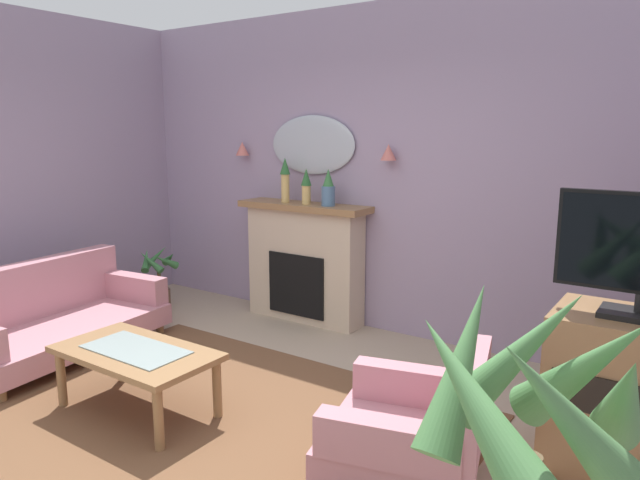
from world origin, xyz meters
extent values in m
cube|color=tan|center=(0.00, 0.00, -0.05)|extent=(6.63, 5.81, 0.10)
cube|color=#9E8CA8|center=(0.00, 2.46, 1.47)|extent=(6.63, 0.10, 2.95)
cube|color=brown|center=(0.00, 0.20, 0.01)|extent=(3.20, 2.40, 0.01)
cube|color=beige|center=(-0.70, 2.25, 0.55)|extent=(1.20, 0.28, 1.10)
cube|color=black|center=(-0.70, 2.15, 0.38)|extent=(0.64, 0.12, 0.60)
cube|color=olive|center=(-0.70, 2.23, 1.13)|extent=(1.36, 0.36, 0.06)
cylinder|color=tan|center=(-0.90, 2.21, 1.30)|extent=(0.08, 0.08, 0.27)
cone|color=#2D6633|center=(-0.90, 2.21, 1.51)|extent=(0.10, 0.10, 0.16)
cylinder|color=tan|center=(-0.65, 2.21, 1.25)|extent=(0.08, 0.08, 0.18)
cone|color=#2D6633|center=(-0.65, 2.21, 1.42)|extent=(0.10, 0.10, 0.16)
cylinder|color=#4C7093|center=(-0.40, 2.21, 1.25)|extent=(0.13, 0.13, 0.18)
cone|color=#38753D|center=(-0.40, 2.21, 1.42)|extent=(0.10, 0.10, 0.16)
ellipsoid|color=#B2BCC6|center=(-0.70, 2.38, 1.71)|extent=(0.96, 0.06, 0.56)
cone|color=#D17066|center=(-1.55, 2.33, 1.66)|extent=(0.14, 0.14, 0.14)
cone|color=#D17066|center=(0.15, 2.33, 1.66)|extent=(0.14, 0.14, 0.14)
cube|color=olive|center=(-0.49, 0.05, 0.42)|extent=(1.10, 0.60, 0.04)
cube|color=#8C9E99|center=(-0.49, 0.05, 0.44)|extent=(0.72, 0.36, 0.01)
cylinder|color=olive|center=(-0.98, -0.19, 0.20)|extent=(0.06, 0.06, 0.40)
cylinder|color=olive|center=(0.00, -0.19, 0.20)|extent=(0.06, 0.06, 0.40)
cylinder|color=olive|center=(-0.98, 0.29, 0.20)|extent=(0.06, 0.06, 0.40)
cylinder|color=olive|center=(0.00, 0.29, 0.20)|extent=(0.06, 0.06, 0.40)
cube|color=#B77A84|center=(-1.82, 0.34, 0.19)|extent=(1.02, 1.78, 0.18)
cube|color=#B77A84|center=(-2.16, 0.30, 0.52)|extent=(0.36, 1.71, 0.48)
cube|color=#B77A84|center=(-1.90, 1.12, 0.40)|extent=(0.77, 0.24, 0.24)
cylinder|color=olive|center=(-1.40, -0.39, 0.05)|extent=(0.07, 0.07, 0.10)
cylinder|color=olive|center=(-1.56, 1.14, 0.05)|extent=(0.07, 0.07, 0.10)
cylinder|color=olive|center=(-2.24, 1.07, 0.05)|extent=(0.07, 0.07, 0.10)
cube|color=#B77A84|center=(1.27, 0.41, 0.18)|extent=(0.97, 0.97, 0.16)
cube|color=#B77A84|center=(1.60, 0.49, 0.48)|extent=(0.35, 0.81, 0.45)
cube|color=#B77A84|center=(1.18, 0.73, 0.37)|extent=(0.73, 0.31, 0.22)
cube|color=#B77A84|center=(1.35, 0.08, 0.37)|extent=(0.73, 0.31, 0.22)
cylinder|color=olive|center=(0.85, 0.65, 0.05)|extent=(0.06, 0.06, 0.10)
cylinder|color=olive|center=(1.51, 0.82, 0.05)|extent=(0.06, 0.06, 0.10)
cube|color=olive|center=(2.27, 1.08, 0.45)|extent=(0.80, 0.56, 0.90)
cube|color=black|center=(2.27, 0.80, 0.54)|extent=(0.68, 0.02, 0.20)
cube|color=black|center=(2.27, 1.06, 0.92)|extent=(0.36, 0.24, 0.03)
cylinder|color=black|center=(2.27, 1.06, 0.98)|extent=(0.04, 0.04, 0.10)
cone|color=#4C8447|center=(2.36, -0.36, 1.06)|extent=(0.26, 0.60, 0.54)
cone|color=#4C8447|center=(2.22, -0.17, 1.06)|extent=(0.57, 0.38, 0.57)
cone|color=#4C8447|center=(2.00, -0.18, 1.06)|extent=(0.56, 0.40, 0.58)
cone|color=#4C8447|center=(1.87, -0.39, 1.06)|extent=(0.18, 0.51, 0.60)
cone|color=#4C8447|center=(1.99, -0.62, 1.06)|extent=(0.61, 0.45, 0.49)
cone|color=#4C8447|center=(2.27, -0.60, 1.06)|extent=(0.53, 0.46, 0.58)
cylinder|color=brown|center=(-2.22, 1.71, 0.09)|extent=(0.22, 0.22, 0.19)
cylinder|color=brown|center=(-2.22, 1.71, 0.29)|extent=(0.04, 0.04, 0.20)
cone|color=#38753D|center=(-2.09, 1.70, 0.52)|extent=(0.11, 0.31, 0.22)
cone|color=#38753D|center=(-2.17, 1.82, 0.52)|extent=(0.32, 0.19, 0.21)
cone|color=#38753D|center=(-2.32, 1.77, 0.52)|extent=(0.20, 0.29, 0.26)
cone|color=#38753D|center=(-2.30, 1.62, 0.52)|extent=(0.27, 0.27, 0.24)
cone|color=#38753D|center=(-2.19, 1.59, 0.52)|extent=(0.31, 0.15, 0.24)
camera|label=1|loc=(2.52, -2.21, 1.86)|focal=32.37mm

